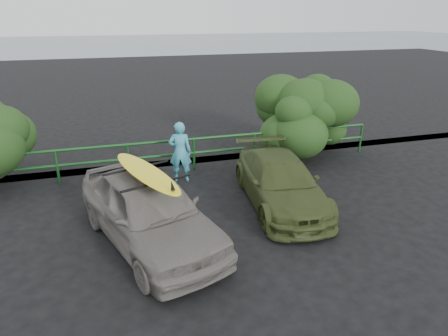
{
  "coord_description": "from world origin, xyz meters",
  "views": [
    {
      "loc": [
        -1.4,
        -6.55,
        4.66
      ],
      "look_at": [
        1.11,
        2.02,
        1.15
      ],
      "focal_mm": 32.0,
      "sensor_mm": 36.0,
      "label": 1
    }
  ],
  "objects_px": {
    "olive_vehicle": "(280,182)",
    "man": "(180,152)",
    "sedan": "(149,210)",
    "guardrail": "(162,157)",
    "surfboard": "(146,172)"
  },
  "relations": [
    {
      "from": "olive_vehicle",
      "to": "man",
      "type": "relative_size",
      "value": 2.36
    },
    {
      "from": "surfboard",
      "to": "man",
      "type": "bearing_deg",
      "value": 49.84
    },
    {
      "from": "man",
      "to": "olive_vehicle",
      "type": "bearing_deg",
      "value": 149.98
    },
    {
      "from": "man",
      "to": "surfboard",
      "type": "xyz_separation_m",
      "value": [
        -1.25,
        -3.14,
        0.73
      ]
    },
    {
      "from": "olive_vehicle",
      "to": "surfboard",
      "type": "distance_m",
      "value": 3.69
    },
    {
      "from": "sedan",
      "to": "surfboard",
      "type": "bearing_deg",
      "value": 0.0
    },
    {
      "from": "olive_vehicle",
      "to": "guardrail",
      "type": "bearing_deg",
      "value": 137.36
    },
    {
      "from": "guardrail",
      "to": "olive_vehicle",
      "type": "relative_size",
      "value": 3.32
    },
    {
      "from": "surfboard",
      "to": "olive_vehicle",
      "type": "bearing_deg",
      "value": -3.02
    },
    {
      "from": "guardrail",
      "to": "surfboard",
      "type": "xyz_separation_m",
      "value": [
        -0.82,
        -3.91,
        1.11
      ]
    },
    {
      "from": "sedan",
      "to": "surfboard",
      "type": "distance_m",
      "value": 0.86
    },
    {
      "from": "man",
      "to": "sedan",
      "type": "bearing_deg",
      "value": 83.59
    },
    {
      "from": "sedan",
      "to": "guardrail",
      "type": "bearing_deg",
      "value": 59.83
    },
    {
      "from": "olive_vehicle",
      "to": "man",
      "type": "xyz_separation_m",
      "value": [
        -2.17,
        2.2,
        0.28
      ]
    },
    {
      "from": "man",
      "to": "surfboard",
      "type": "height_order",
      "value": "man"
    }
  ]
}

